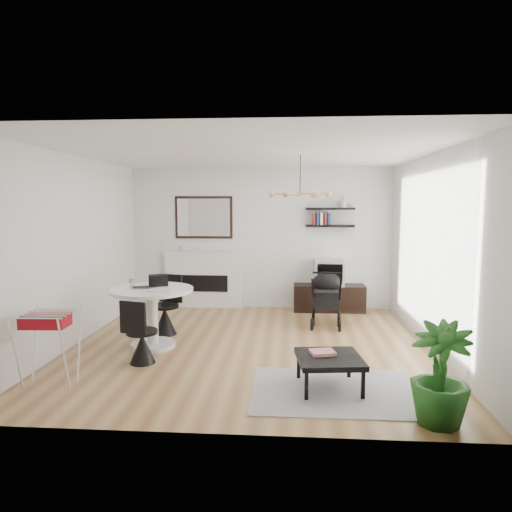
# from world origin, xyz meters

# --- Properties ---
(floor) EXTENTS (5.00, 5.00, 0.00)m
(floor) POSITION_xyz_m (0.00, 0.00, 0.00)
(floor) COLOR olive
(floor) RESTS_ON ground
(ceiling) EXTENTS (5.00, 5.00, 0.00)m
(ceiling) POSITION_xyz_m (0.00, 0.00, 2.70)
(ceiling) COLOR white
(ceiling) RESTS_ON wall_back
(wall_back) EXTENTS (5.00, 0.00, 5.00)m
(wall_back) POSITION_xyz_m (0.00, 2.50, 1.35)
(wall_back) COLOR white
(wall_back) RESTS_ON floor
(wall_left) EXTENTS (0.00, 5.00, 5.00)m
(wall_left) POSITION_xyz_m (-2.50, 0.00, 1.35)
(wall_left) COLOR white
(wall_left) RESTS_ON floor
(wall_right) EXTENTS (0.00, 5.00, 5.00)m
(wall_right) POSITION_xyz_m (2.50, 0.00, 1.35)
(wall_right) COLOR white
(wall_right) RESTS_ON floor
(sheer_curtain) EXTENTS (0.04, 3.60, 2.60)m
(sheer_curtain) POSITION_xyz_m (2.40, 0.20, 1.35)
(sheer_curtain) COLOR white
(sheer_curtain) RESTS_ON wall_right
(fireplace) EXTENTS (1.50, 0.17, 2.16)m
(fireplace) POSITION_xyz_m (-1.10, 2.42, 0.69)
(fireplace) COLOR white
(fireplace) RESTS_ON floor
(shelf_lower) EXTENTS (0.90, 0.25, 0.04)m
(shelf_lower) POSITION_xyz_m (1.31, 2.37, 1.60)
(shelf_lower) COLOR black
(shelf_lower) RESTS_ON wall_back
(shelf_upper) EXTENTS (0.90, 0.25, 0.04)m
(shelf_upper) POSITION_xyz_m (1.31, 2.37, 1.92)
(shelf_upper) COLOR black
(shelf_upper) RESTS_ON wall_back
(pendant_lamp) EXTENTS (0.90, 0.90, 0.10)m
(pendant_lamp) POSITION_xyz_m (0.70, 0.30, 2.15)
(pendant_lamp) COLOR tan
(pendant_lamp) RESTS_ON ceiling
(tv_console) EXTENTS (1.32, 0.46, 0.49)m
(tv_console) POSITION_xyz_m (1.31, 2.26, 0.25)
(tv_console) COLOR black
(tv_console) RESTS_ON floor
(crt_tv) EXTENTS (0.54, 0.47, 0.47)m
(crt_tv) POSITION_xyz_m (1.30, 2.26, 0.73)
(crt_tv) COLOR #BCBCBE
(crt_tv) RESTS_ON tv_console
(dining_table) EXTENTS (1.15, 1.15, 0.84)m
(dining_table) POSITION_xyz_m (-1.35, -0.14, 0.55)
(dining_table) COLOR white
(dining_table) RESTS_ON floor
(laptop) EXTENTS (0.38, 0.30, 0.03)m
(laptop) POSITION_xyz_m (-1.44, -0.17, 0.85)
(laptop) COLOR black
(laptop) RESTS_ON dining_table
(black_bag) EXTENTS (0.31, 0.24, 0.16)m
(black_bag) POSITION_xyz_m (-1.32, 0.07, 0.92)
(black_bag) COLOR black
(black_bag) RESTS_ON dining_table
(newspaper) EXTENTS (0.35, 0.30, 0.01)m
(newspaper) POSITION_xyz_m (-1.19, -0.26, 0.84)
(newspaper) COLOR silver
(newspaper) RESTS_ON dining_table
(drinking_glass) EXTENTS (0.07, 0.07, 0.11)m
(drinking_glass) POSITION_xyz_m (-1.68, -0.01, 0.89)
(drinking_glass) COLOR white
(drinking_glass) RESTS_ON dining_table
(chair_far) EXTENTS (0.46, 0.48, 0.91)m
(chair_far) POSITION_xyz_m (-1.35, 0.52, 0.29)
(chair_far) COLOR black
(chair_far) RESTS_ON floor
(chair_near) EXTENTS (0.43, 0.44, 0.83)m
(chair_near) POSITION_xyz_m (-1.30, -0.80, 0.26)
(chair_near) COLOR black
(chair_near) RESTS_ON floor
(drying_rack) EXTENTS (0.58, 0.54, 0.83)m
(drying_rack) POSITION_xyz_m (-2.10, -1.54, 0.44)
(drying_rack) COLOR white
(drying_rack) RESTS_ON floor
(stroller) EXTENTS (0.56, 0.83, 0.98)m
(stroller) POSITION_xyz_m (1.18, 1.22, 0.42)
(stroller) COLOR black
(stroller) RESTS_ON floor
(rug) EXTENTS (1.79, 1.29, 0.01)m
(rug) POSITION_xyz_m (1.06, -1.51, 0.01)
(rug) COLOR gray
(rug) RESTS_ON floor
(coffee_table) EXTENTS (0.76, 0.76, 0.35)m
(coffee_table) POSITION_xyz_m (1.00, -1.43, 0.32)
(coffee_table) COLOR black
(coffee_table) RESTS_ON rug
(magazines) EXTENTS (0.31, 0.26, 0.04)m
(magazines) POSITION_xyz_m (0.93, -1.36, 0.38)
(magazines) COLOR red
(magazines) RESTS_ON coffee_table
(potted_plant) EXTENTS (0.69, 0.69, 0.95)m
(potted_plant) POSITION_xyz_m (1.92, -2.17, 0.47)
(potted_plant) COLOR #1D5317
(potted_plant) RESTS_ON floor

